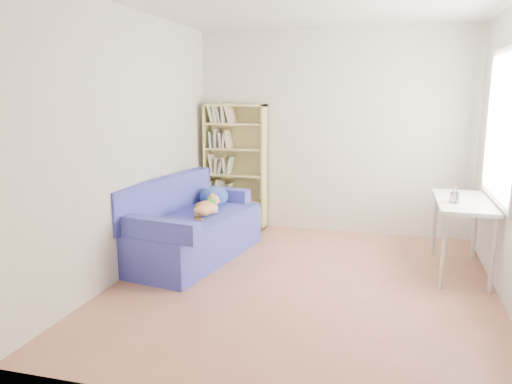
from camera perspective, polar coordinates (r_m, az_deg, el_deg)
ground at (r=4.86m, az=5.37°, el=-10.48°), size 4.00×4.00×0.00m
room_shell at (r=4.54m, az=7.07°, el=9.16°), size 3.54×4.04×2.62m
sofa at (r=5.56m, az=-7.53°, el=-4.11°), size 1.12×1.91×0.88m
bookshelf at (r=6.70m, az=-2.35°, el=2.39°), size 0.83×0.26×1.65m
desk at (r=5.38m, az=22.58°, el=-1.70°), size 0.52×1.14×0.75m
pen_cup at (r=5.18m, az=21.74°, el=-0.49°), size 0.09×0.09×0.17m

